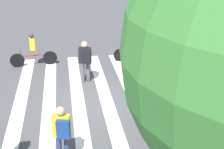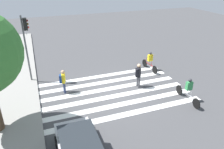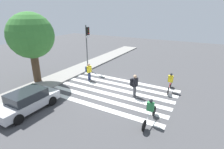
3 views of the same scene
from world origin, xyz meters
name	(u,v)px [view 3 (image 3 of 3)]	position (x,y,z in m)	size (l,w,h in m)	color
ground_plane	(113,92)	(0.00, 0.00, 0.00)	(60.00, 60.00, 0.00)	#444447
sidewalk_curb	(59,78)	(0.00, 6.25, 0.07)	(36.00, 2.50, 0.14)	gray
crosswalk_stripes	(113,92)	(0.00, 0.00, 0.00)	(5.91, 10.00, 0.01)	white
traffic_light	(87,39)	(3.70, 5.24, 3.49)	(0.60, 0.50, 5.00)	#515456
street_tree	(31,36)	(-1.68, 7.24, 4.33)	(3.98, 3.98, 6.39)	#4C3826
pedestrian_child_with_backpack	(134,84)	(0.09, -1.85, 1.06)	(0.55, 0.52, 1.81)	#4C4C51
pedestrian_adult_tall_backpack	(89,71)	(1.13, 3.30, 0.99)	(0.51, 0.47, 1.69)	navy
cyclist_far_lane	(150,110)	(-2.72, -4.03, 0.87)	(2.46, 0.41, 1.62)	black
cyclist_mid_street	(170,82)	(2.43, -4.12, 0.87)	(2.23, 0.42, 1.63)	black
car_parked_far_curb	(28,101)	(-5.37, 3.60, 0.72)	(4.24, 1.91, 1.41)	#B7B7BC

